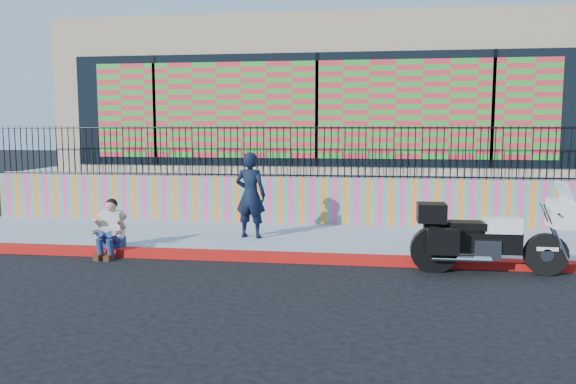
# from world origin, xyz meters

# --- Properties ---
(ground) EXTENTS (90.00, 90.00, 0.00)m
(ground) POSITION_xyz_m (0.00, 0.00, 0.00)
(ground) COLOR black
(ground) RESTS_ON ground
(red_curb) EXTENTS (16.00, 0.30, 0.15)m
(red_curb) POSITION_xyz_m (0.00, 0.00, 0.07)
(red_curb) COLOR #B7110D
(red_curb) RESTS_ON ground
(sidewalk) EXTENTS (16.00, 3.00, 0.15)m
(sidewalk) POSITION_xyz_m (0.00, 1.65, 0.07)
(sidewalk) COLOR #949EB1
(sidewalk) RESTS_ON ground
(mural_wall) EXTENTS (16.00, 0.20, 1.10)m
(mural_wall) POSITION_xyz_m (0.00, 3.25, 0.70)
(mural_wall) COLOR #FE4383
(mural_wall) RESTS_ON sidewalk
(metal_fence) EXTENTS (15.80, 0.04, 1.20)m
(metal_fence) POSITION_xyz_m (0.00, 3.25, 1.85)
(metal_fence) COLOR black
(metal_fence) RESTS_ON mural_wall
(elevated_platform) EXTENTS (16.00, 10.00, 1.25)m
(elevated_platform) POSITION_xyz_m (0.00, 8.35, 0.62)
(elevated_platform) COLOR #949EB1
(elevated_platform) RESTS_ON ground
(storefront_building) EXTENTS (14.00, 8.06, 4.00)m
(storefront_building) POSITION_xyz_m (0.00, 8.13, 3.25)
(storefront_building) COLOR tan
(storefront_building) RESTS_ON elevated_platform
(police_motorcycle) EXTENTS (2.50, 0.82, 1.55)m
(police_motorcycle) POSITION_xyz_m (3.24, -0.35, 0.65)
(police_motorcycle) COLOR black
(police_motorcycle) RESTS_ON ground
(police_officer) EXTENTS (0.71, 0.52, 1.77)m
(police_officer) POSITION_xyz_m (-1.11, 1.36, 1.04)
(police_officer) COLOR black
(police_officer) RESTS_ON sidewalk
(seated_man) EXTENTS (0.54, 0.71, 1.06)m
(seated_man) POSITION_xyz_m (-3.51, -0.10, 0.45)
(seated_man) COLOR navy
(seated_man) RESTS_ON ground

